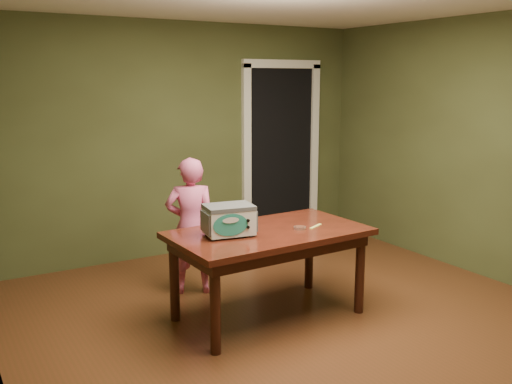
# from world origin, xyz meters

# --- Properties ---
(floor) EXTENTS (5.00, 5.00, 0.00)m
(floor) POSITION_xyz_m (0.00, 0.00, 0.00)
(floor) COLOR #572C18
(floor) RESTS_ON ground
(room_shell) EXTENTS (4.52, 5.02, 2.61)m
(room_shell) POSITION_xyz_m (0.00, 0.00, 1.71)
(room_shell) COLOR #48522B
(room_shell) RESTS_ON ground
(doorway) EXTENTS (1.10, 0.66, 2.25)m
(doorway) POSITION_xyz_m (1.30, 2.78, 1.06)
(doorway) COLOR black
(doorway) RESTS_ON ground
(dining_table) EXTENTS (1.63, 0.95, 0.75)m
(dining_table) POSITION_xyz_m (-0.16, 0.42, 0.65)
(dining_table) COLOR #38150C
(dining_table) RESTS_ON floor
(toy_oven) EXTENTS (0.44, 0.33, 0.25)m
(toy_oven) POSITION_xyz_m (-0.52, 0.45, 0.88)
(toy_oven) COLOR #4C4F54
(toy_oven) RESTS_ON dining_table
(baking_pan) EXTENTS (0.10, 0.10, 0.02)m
(baking_pan) POSITION_xyz_m (0.08, 0.33, 0.76)
(baking_pan) COLOR silver
(baking_pan) RESTS_ON dining_table
(spatula) EXTENTS (0.17, 0.10, 0.01)m
(spatula) POSITION_xyz_m (0.24, 0.31, 0.75)
(spatula) COLOR #EAE765
(spatula) RESTS_ON dining_table
(child) EXTENTS (0.55, 0.47, 1.28)m
(child) POSITION_xyz_m (-0.48, 1.26, 0.64)
(child) COLOR #E45E92
(child) RESTS_ON floor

